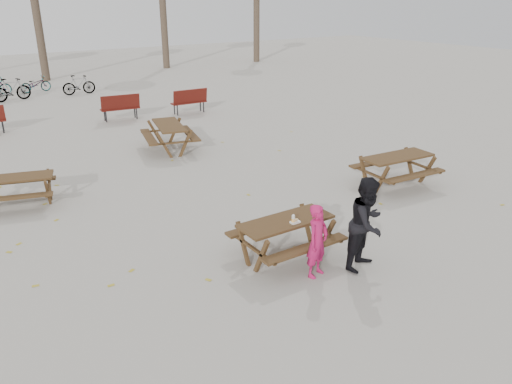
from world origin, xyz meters
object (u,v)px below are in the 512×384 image
food_tray (295,222)px  picnic_table_far (170,137)px  picnic_table_east (396,171)px  soda_bottle (293,219)px  picnic_table_north (17,191)px  adult (367,224)px  child (317,241)px  main_picnic_table (286,229)px

food_tray → picnic_table_far: picnic_table_far is taller
food_tray → picnic_table_east: picnic_table_east is taller
soda_bottle → picnic_table_north: (-3.77, 5.67, -0.49)m
adult → child: bearing=146.5°
main_picnic_table → soda_bottle: (0.03, -0.18, 0.26)m
picnic_table_far → soda_bottle: bearing=-174.7°
soda_bottle → adult: 1.32m
picnic_table_north → picnic_table_far: picnic_table_far is taller
soda_bottle → picnic_table_north: 6.83m
child → picnic_table_east: child is taller
food_tray → picnic_table_far: 7.96m
soda_bottle → adult: bearing=-42.5°
main_picnic_table → picnic_table_north: size_ratio=1.08×
adult → picnic_table_east: adult is taller
food_tray → picnic_table_east: 4.91m
child → picnic_table_far: size_ratio=0.69×
picnic_table_east → picnic_table_far: size_ratio=0.97×
soda_bottle → picnic_table_east: soda_bottle is taller
child → picnic_table_north: bearing=102.4°
picnic_table_east → picnic_table_north: size_ratio=1.14×
child → adult: (0.93, -0.25, 0.19)m
main_picnic_table → picnic_table_north: main_picnic_table is taller
food_tray → picnic_table_north: 6.86m
soda_bottle → picnic_table_far: 7.95m
main_picnic_table → food_tray: size_ratio=10.00×
soda_bottle → picnic_table_far: bearing=81.9°
main_picnic_table → soda_bottle: bearing=-81.0°
picnic_table_north → picnic_table_far: 5.35m
main_picnic_table → adult: adult is taller
child → picnic_table_far: child is taller
child → picnic_table_far: bearing=64.1°
main_picnic_table → picnic_table_far: bearing=81.5°
soda_bottle → child: size_ratio=0.13×
soda_bottle → picnic_table_east: bearing=19.6°
main_picnic_table → picnic_table_east: size_ratio=0.95×
picnic_table_north → picnic_table_far: bearing=40.4°
soda_bottle → picnic_table_east: size_ratio=0.09×
food_tray → picnic_table_far: bearing=82.2°
food_tray → adult: bearing=-43.0°
main_picnic_table → soda_bottle: soda_bottle is taller
picnic_table_east → picnic_table_far: picnic_table_far is taller
picnic_table_north → adult: bearing=-37.9°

